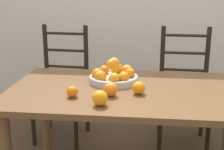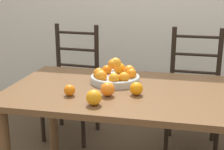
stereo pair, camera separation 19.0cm
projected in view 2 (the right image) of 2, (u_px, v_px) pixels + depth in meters
The scene contains 8 objects.
dining_table at pixel (133, 105), 1.90m from camera, with size 1.52×0.85×0.73m.
fruit_bowl at pixel (115, 76), 2.00m from camera, with size 0.32×0.32×0.16m.
orange_loose_0 at pixel (136, 89), 1.77m from camera, with size 0.08×0.08×0.08m.
orange_loose_1 at pixel (94, 97), 1.62m from camera, with size 0.08×0.08×0.08m.
orange_loose_2 at pixel (108, 89), 1.75m from camera, with size 0.08×0.08×0.08m.
orange_loose_3 at pixel (70, 90), 1.76m from camera, with size 0.06×0.06×0.06m.
chair_left at pixel (72, 85), 2.79m from camera, with size 0.45×0.43×1.00m.
chair_right at pixel (194, 93), 2.58m from camera, with size 0.43×0.42×1.00m.
Camera 2 is at (0.25, -1.76, 1.33)m, focal length 50.00 mm.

